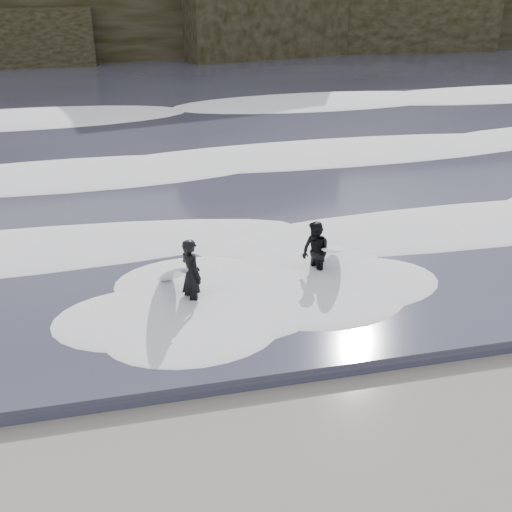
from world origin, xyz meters
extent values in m
plane|color=olive|center=(0.00, 0.00, 0.00)|extent=(120.00, 120.00, 0.00)
cube|color=#343448|center=(0.00, 29.00, 0.15)|extent=(90.00, 52.00, 0.30)
ellipsoid|color=white|center=(0.00, 9.00, 0.40)|extent=(60.00, 3.20, 0.20)
ellipsoid|color=white|center=(0.00, 16.00, 0.42)|extent=(60.00, 4.00, 0.24)
ellipsoid|color=white|center=(0.00, 25.00, 0.45)|extent=(60.00, 4.80, 0.30)
imported|color=black|center=(-1.30, 6.17, 0.85)|extent=(0.62, 0.73, 1.69)
ellipsoid|color=silver|center=(-1.70, 6.22, 0.88)|extent=(0.77, 1.98, 1.28)
imported|color=black|center=(1.72, 6.80, 0.77)|extent=(0.80, 0.90, 1.53)
ellipsoid|color=silver|center=(2.14, 6.80, 0.82)|extent=(1.21, 1.94, 0.80)
camera|label=1|loc=(-2.78, -6.14, 7.08)|focal=45.00mm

